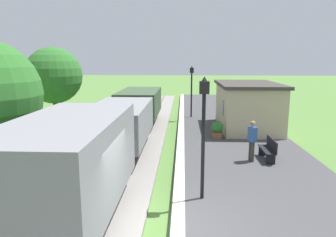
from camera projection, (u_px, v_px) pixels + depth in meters
name	position (u px, v px, depth m)	size (l,w,h in m)	color
ground_plane	(162.00, 234.00, 8.06)	(160.00, 160.00, 0.00)	#517A38
platform_slab	(289.00, 233.00, 7.89)	(6.00, 60.00, 0.25)	#424244
platform_edge_stripe	(178.00, 225.00, 8.00)	(0.36, 60.00, 0.01)	silver
track_ballast	(71.00, 229.00, 8.17)	(3.80, 60.00, 0.12)	gray
rail_near	(98.00, 225.00, 8.11)	(0.07, 60.00, 0.14)	slate
rail_far	(43.00, 224.00, 8.18)	(0.07, 60.00, 0.14)	slate
freight_train	(118.00, 126.00, 13.95)	(2.50, 19.40, 2.72)	gray
station_hut	(247.00, 106.00, 19.01)	(3.50, 5.80, 2.78)	tan
bench_near_hut	(269.00, 149.00, 13.13)	(0.42, 1.50, 0.91)	black
person_waiting	(252.00, 139.00, 12.86)	(0.34, 0.43, 1.71)	#38332D
potted_planter	(217.00, 130.00, 16.74)	(0.64, 0.64, 0.92)	brown
lamp_post_near	(204.00, 116.00, 9.10)	(0.28, 0.28, 3.70)	black
lamp_post_far	(192.00, 82.00, 22.51)	(0.28, 0.28, 3.70)	black
tree_trackside_far	(54.00, 76.00, 17.83)	(3.21, 3.21, 5.11)	#4C3823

